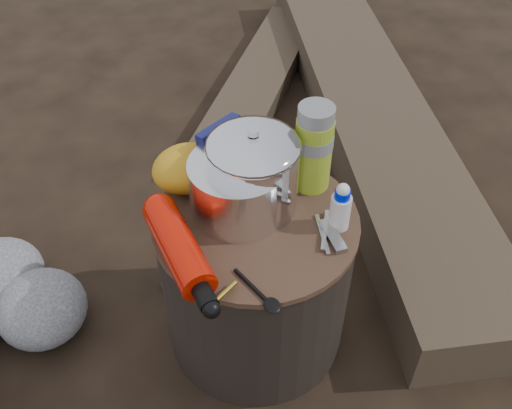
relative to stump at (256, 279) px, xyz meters
name	(u,v)px	position (x,y,z in m)	size (l,w,h in m)	color
ground	(256,328)	(0.00, 0.00, -0.22)	(60.00, 60.00, 0.00)	black
stump	(256,279)	(0.00, 0.00, 0.00)	(0.47, 0.47, 0.43)	black
log_main	(369,114)	(0.76, 0.63, -0.13)	(0.36, 2.12, 0.18)	#3D3023
log_small	(259,84)	(0.49, 1.04, -0.17)	(0.22, 1.19, 0.10)	#3D3023
foil_windscreen	(238,187)	(-0.02, 0.05, 0.28)	(0.22, 0.22, 0.14)	white
camping_pot	(253,171)	(0.02, 0.05, 0.32)	(0.20, 0.20, 0.20)	silver
fuel_bottle	(179,247)	(-0.20, -0.04, 0.25)	(0.08, 0.32, 0.08)	red
thermos	(313,148)	(0.17, 0.06, 0.33)	(0.09, 0.09, 0.22)	#8EA924
travel_mug	(264,154)	(0.08, 0.13, 0.28)	(0.09, 0.09, 0.14)	black
stuff_sack	(186,169)	(-0.10, 0.17, 0.27)	(0.16, 0.13, 0.11)	#C58A17
food_pouch	(222,153)	(-0.01, 0.16, 0.29)	(0.12, 0.03, 0.15)	#10144E
multitool	(333,236)	(0.13, -0.12, 0.22)	(0.03, 0.10, 0.01)	#A8A8AC
pot_grabber	(322,233)	(0.11, -0.10, 0.22)	(0.03, 0.12, 0.01)	#A8A8AC
spork	(252,286)	(-0.09, -0.17, 0.22)	(0.03, 0.13, 0.01)	black
squeeze_bottle	(341,208)	(0.16, -0.09, 0.27)	(0.05, 0.05, 0.11)	silver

